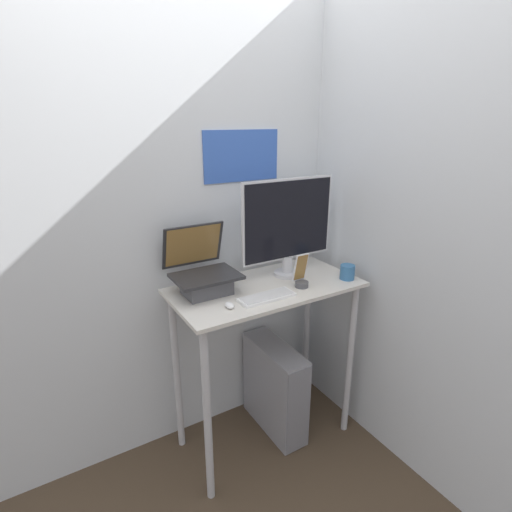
{
  "coord_description": "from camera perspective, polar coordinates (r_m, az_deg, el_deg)",
  "views": [
    {
      "loc": [
        -1.06,
        -1.39,
        1.84
      ],
      "look_at": [
        -0.06,
        0.25,
        1.18
      ],
      "focal_mm": 28.0,
      "sensor_mm": 36.0,
      "label": 1
    }
  ],
  "objects": [
    {
      "name": "desk",
      "position": [
        2.22,
        1.42,
        -8.89
      ],
      "size": [
        1.02,
        0.51,
        1.0
      ],
      "color": "beige",
      "rests_on": "ground_plane"
    },
    {
      "name": "wall_back",
      "position": [
        2.32,
        -3.02,
        5.43
      ],
      "size": [
        6.0,
        0.06,
        2.6
      ],
      "color": "silver",
      "rests_on": "ground_plane"
    },
    {
      "name": "mouse",
      "position": [
        1.89,
        -3.8,
        -7.05
      ],
      "size": [
        0.04,
        0.06,
        0.03
      ],
      "color": "white",
      "rests_on": "desk"
    },
    {
      "name": "keyboard",
      "position": [
        1.99,
        1.56,
        -5.86
      ],
      "size": [
        0.29,
        0.1,
        0.02
      ],
      "color": "white",
      "rests_on": "desk"
    },
    {
      "name": "cell_phone",
      "position": [
        2.12,
        6.48,
        -2.99
      ],
      "size": [
        0.08,
        0.07,
        0.18
      ],
      "color": "#4C4C51",
      "rests_on": "desk"
    },
    {
      "name": "computer_tower",
      "position": [
        2.58,
        2.7,
        -18.26
      ],
      "size": [
        0.17,
        0.49,
        0.57
      ],
      "color": "gray",
      "rests_on": "ground_plane"
    },
    {
      "name": "laptop",
      "position": [
        2.05,
        -7.44,
        -2.88
      ],
      "size": [
        0.33,
        0.32,
        0.33
      ],
      "color": "#4C4C51",
      "rests_on": "desk"
    },
    {
      "name": "monitor",
      "position": [
        2.2,
        4.61,
        4.3
      ],
      "size": [
        0.57,
        0.15,
        0.55
      ],
      "color": "silver",
      "rests_on": "desk"
    },
    {
      "name": "mug",
      "position": [
        2.27,
        12.92,
        -2.26
      ],
      "size": [
        0.08,
        0.08,
        0.08
      ],
      "color": "#336699",
      "rests_on": "desk"
    },
    {
      "name": "ground_plane",
      "position": [
        2.54,
        4.73,
        -27.54
      ],
      "size": [
        12.0,
        12.0,
        0.0
      ],
      "primitive_type": "plane",
      "color": "#473828"
    },
    {
      "name": "wall_side_right",
      "position": [
        2.23,
        18.16,
        3.93
      ],
      "size": [
        0.05,
        6.0,
        2.6
      ],
      "color": "silver",
      "rests_on": "ground_plane"
    }
  ]
}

